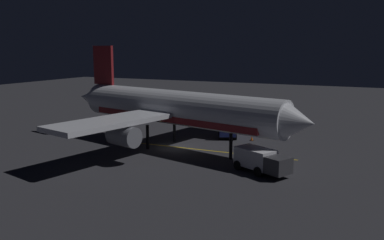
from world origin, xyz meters
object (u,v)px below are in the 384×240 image
ground_crew_worker (279,167)px  traffic_cone_near_right (248,146)px  catering_truck (227,127)px  traffic_cone_near_left (252,139)px  baggage_truck (260,161)px  airliner (173,109)px

ground_crew_worker → traffic_cone_near_right: bearing=-147.4°
traffic_cone_near_right → catering_truck: bearing=-138.3°
catering_truck → traffic_cone_near_left: 4.06m
ground_crew_worker → traffic_cone_near_right: ground_crew_worker is taller
baggage_truck → ground_crew_worker: size_ratio=3.38×
catering_truck → ground_crew_worker: size_ratio=3.83×
baggage_truck → traffic_cone_near_left: size_ratio=10.69×
catering_truck → airliner: bearing=-21.9°
catering_truck → traffic_cone_near_left: bearing=72.4°
baggage_truck → catering_truck: bearing=-148.4°
airliner → baggage_truck: size_ratio=5.80×
ground_crew_worker → traffic_cone_near_left: size_ratio=3.16×
catering_truck → traffic_cone_near_right: size_ratio=12.11×
ground_crew_worker → traffic_cone_near_right: 10.89m
airliner → ground_crew_worker: airliner is taller
catering_truck → traffic_cone_near_left: (1.19, 3.76, -0.94)m
catering_truck → baggage_truck: bearing=31.6°
ground_crew_worker → airliner: bearing=-111.4°
traffic_cone_near_left → catering_truck: bearing=-107.6°
ground_crew_worker → baggage_truck: bearing=-101.8°
catering_truck → ground_crew_worker: (14.15, 10.31, -0.30)m
airliner → catering_truck: bearing=158.1°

